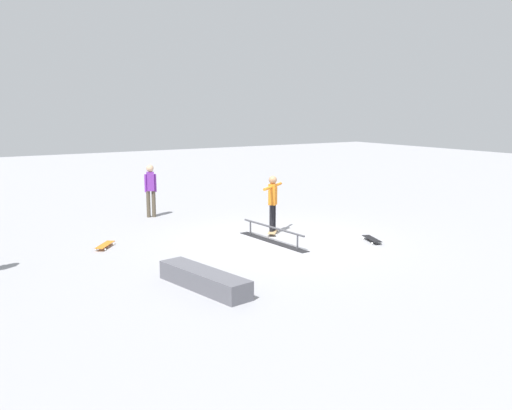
% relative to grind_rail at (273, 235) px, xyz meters
% --- Properties ---
extents(ground_plane, '(60.00, 60.00, 0.00)m').
position_rel_grind_rail_xyz_m(ground_plane, '(0.03, -0.19, -0.17)').
color(ground_plane, '#9E9EA3').
extents(grind_rail, '(2.63, 0.38, 0.40)m').
position_rel_grind_rail_xyz_m(grind_rail, '(0.00, 0.00, 0.00)').
color(grind_rail, black).
rests_on(grind_rail, ground_plane).
extents(skate_ledge, '(2.31, 0.88, 0.36)m').
position_rel_grind_rail_xyz_m(skate_ledge, '(-2.41, 3.19, 0.01)').
color(skate_ledge, '#595960').
rests_on(skate_ledge, ground_plane).
extents(skater_main, '(0.81, 1.07, 1.58)m').
position_rel_grind_rail_xyz_m(skater_main, '(0.75, -0.51, 0.75)').
color(skater_main, black).
rests_on(skater_main, ground_plane).
extents(skateboard_main, '(0.73, 0.68, 0.09)m').
position_rel_grind_rail_xyz_m(skateboard_main, '(0.76, -0.53, -0.10)').
color(skateboard_main, tan).
rests_on(skateboard_main, ground_plane).
extents(bystander_purple_shirt, '(0.24, 0.37, 1.63)m').
position_rel_grind_rail_xyz_m(bystander_purple_shirt, '(4.75, 1.34, 0.75)').
color(bystander_purple_shirt, brown).
rests_on(bystander_purple_shirt, ground_plane).
extents(loose_skateboard_black, '(0.82, 0.46, 0.09)m').
position_rel_grind_rail_xyz_m(loose_skateboard_black, '(-1.33, -2.14, -0.10)').
color(loose_skateboard_black, black).
rests_on(loose_skateboard_black, ground_plane).
extents(loose_skateboard_orange, '(0.75, 0.66, 0.09)m').
position_rel_grind_rail_xyz_m(loose_skateboard_orange, '(1.68, 3.79, -0.10)').
color(loose_skateboard_orange, orange).
rests_on(loose_skateboard_orange, ground_plane).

